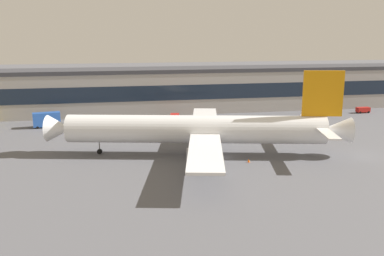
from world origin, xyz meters
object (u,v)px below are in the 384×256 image
Objects in this scene: follow_me_car at (363,110)px; catering_truck at (46,119)px; traffic_cone_0 at (249,161)px; baggage_tug at (113,122)px; pushback_tractor at (175,117)px; airliner at (200,129)px.

catering_truck is at bearing -178.31° from follow_me_car.
catering_truck reaches higher than traffic_cone_0.
baggage_tug is at bearing -176.57° from follow_me_car.
pushback_tractor is at bearing 4.47° from catering_truck.
airliner is 12.35× the size of pushback_tractor.
baggage_tug is (-17.92, 32.82, -4.51)m from airliner.
traffic_cone_0 is (8.58, -7.13, -5.26)m from airliner.
baggage_tug reaches higher than traffic_cone_0.
follow_me_car reaches higher than traffic_cone_0.
airliner is at bearing -149.10° from follow_me_car.
follow_me_car is at bearing 3.43° from baggage_tug.
baggage_tug is at bearing 118.63° from airliner.
traffic_cone_0 is (26.50, -39.95, -0.75)m from baggage_tug.
airliner is 8.48× the size of catering_truck.
traffic_cone_0 is at bearing -79.57° from pushback_tractor.
airliner is at bearing -90.54° from pushback_tractor.
pushback_tractor is at bearing -179.93° from follow_me_car.
pushback_tractor is (0.35, 37.58, -4.55)m from airliner.
catering_truck reaches higher than pushback_tractor.
catering_truck is 1.69× the size of follow_me_car.
baggage_tug is 18.33m from catering_truck.
pushback_tractor is at bearing 89.46° from airliner.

